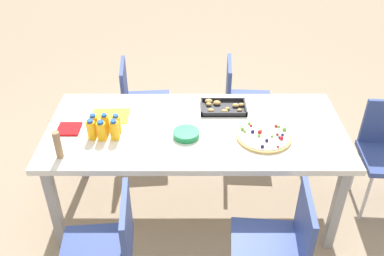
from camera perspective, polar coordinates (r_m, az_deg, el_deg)
ground_plane at (r=3.32m, az=0.38°, el=-10.68°), size 12.00×12.00×0.00m
party_table at (r=2.87m, az=0.43°, el=-1.01°), size 2.01×0.91×0.75m
chair_far_right at (r=3.70m, az=6.65°, el=4.14°), size 0.42×0.42×0.83m
chair_near_right at (r=2.47m, az=11.80°, el=-14.96°), size 0.43×0.43×0.83m
chair_far_left at (r=3.68m, az=-7.29°, el=3.93°), size 0.43×0.43×0.83m
chair_near_left at (r=2.45m, az=-11.44°, el=-15.52°), size 0.43×0.43×0.83m
juice_bottle_0 at (r=2.77m, az=-13.58°, el=-0.25°), size 0.06×0.06×0.14m
juice_bottle_1 at (r=2.75m, az=-12.25°, el=-0.38°), size 0.06×0.06×0.14m
juice_bottle_2 at (r=2.74m, az=-10.55°, el=-0.28°), size 0.06×0.06×0.14m
juice_bottle_3 at (r=2.83m, az=-13.25°, el=0.51°), size 0.06×0.06×0.14m
juice_bottle_4 at (r=2.81m, az=-11.78°, el=0.57°), size 0.05×0.05×0.14m
juice_bottle_5 at (r=2.80m, az=-10.29°, el=0.53°), size 0.06×0.06×0.14m
fruit_pizza at (r=2.77m, az=9.67°, el=-1.10°), size 0.36×0.36×0.05m
snack_tray at (r=3.04m, az=4.11°, el=2.85°), size 0.33×0.21×0.04m
plate_stack at (r=2.74m, az=-0.86°, el=-0.81°), size 0.17×0.17×0.04m
napkin_stack at (r=2.93m, az=-16.45°, el=-0.13°), size 0.15×0.15×0.01m
cardboard_tube at (r=2.65m, az=-17.84°, el=-2.21°), size 0.04×0.04×0.18m
paper_folder at (r=3.00m, az=-11.12°, el=1.59°), size 0.26×0.21×0.01m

